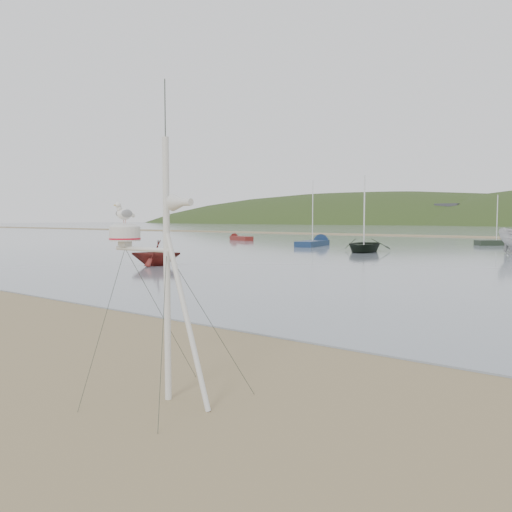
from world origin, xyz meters
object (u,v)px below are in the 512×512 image
Objects in this scene: boat_red at (156,241)px; dinghy_red_far at (237,238)px; sailboat_dark_mid at (508,243)px; sailboat_blue_near at (319,243)px; boat_dark at (364,219)px; mast_rig at (162,324)px.

boat_red is 0.56× the size of dinghy_red_far.
dinghy_red_far is 28.53m from sailboat_dark_mid.
sailboat_blue_near is at bearing 152.86° from boat_red.
sailboat_blue_near is at bearing 124.17° from boat_dark.
mast_rig is 0.96× the size of dinghy_red_far.
mast_rig is 1.73× the size of boat_red.
mast_rig is at bearing -60.90° from sailboat_blue_near.
boat_dark is at bearing -108.87° from sailboat_dark_mid.
sailboat_dark_mid is (-7.45, 49.53, -0.79)m from mast_rig.
mast_rig is at bearing -50.50° from dinghy_red_far.
sailboat_blue_near reaches higher than sailboat_dark_mid.
boat_dark is 18.17m from boat_red.
dinghy_red_far is at bearing 174.77° from boat_red.
mast_rig is 0.91× the size of boat_dark.
sailboat_blue_near is (-21.36, 38.36, -0.79)m from mast_rig.
dinghy_red_far is (-35.12, 42.61, -0.80)m from mast_rig.
mast_rig is 55.23m from dinghy_red_far.
boat_dark is (-13.41, 32.08, 1.43)m from mast_rig.
sailboat_blue_near is (-7.94, 6.28, -2.22)m from boat_dark.
sailboat_dark_mid is (5.96, 17.45, -2.22)m from boat_dark.
boat_dark reaches higher than sailboat_dark_mid.
sailboat_blue_near is at bearing -17.16° from dinghy_red_far.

